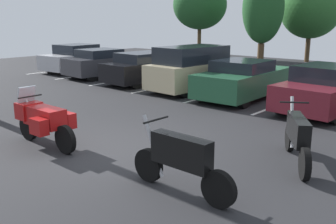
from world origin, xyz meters
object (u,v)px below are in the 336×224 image
(motorcycle_second, at_px, (180,160))
(car_silver, at_px, (80,58))
(motorcycle_touring, at_px, (43,119))
(car_black, at_px, (149,68))
(car_maroon, at_px, (330,89))
(motorcycle_third, at_px, (297,136))
(car_charcoal, at_px, (105,63))
(car_champagne, at_px, (194,69))
(car_green, at_px, (244,80))

(motorcycle_second, relative_size, car_silver, 0.48)
(motorcycle_touring, height_order, car_black, car_black)
(car_black, xyz_separation_m, car_maroon, (8.31, -0.14, 0.02))
(motorcycle_third, distance_m, car_black, 10.90)
(car_charcoal, relative_size, car_champagne, 0.97)
(motorcycle_touring, distance_m, car_champagne, 8.28)
(motorcycle_third, relative_size, car_silver, 0.43)
(motorcycle_third, bearing_deg, car_green, 129.58)
(car_champagne, distance_m, car_maroon, 5.56)
(car_maroon, bearing_deg, car_champagne, 179.88)
(motorcycle_second, height_order, car_silver, car_silver)
(car_charcoal, height_order, car_maroon, car_maroon)
(motorcycle_touring, xyz_separation_m, motorcycle_second, (4.08, 0.14, -0.04))
(motorcycle_touring, relative_size, car_charcoal, 0.51)
(car_charcoal, xyz_separation_m, car_green, (8.18, -0.08, -0.01))
(car_maroon, bearing_deg, car_charcoal, 179.64)
(motorcycle_second, relative_size, motorcycle_third, 1.11)
(car_black, relative_size, car_green, 1.01)
(motorcycle_third, xyz_separation_m, car_silver, (-15.31, 5.77, 0.13))
(car_silver, bearing_deg, car_black, -3.70)
(car_charcoal, bearing_deg, car_black, 1.28)
(car_charcoal, distance_m, car_champagne, 5.81)
(car_black, height_order, car_maroon, car_maroon)
(car_silver, height_order, car_green, car_silver)
(car_charcoal, xyz_separation_m, car_champagne, (5.81, -0.06, 0.21))
(motorcycle_second, height_order, car_green, car_green)
(car_black, distance_m, car_champagne, 2.77)
(motorcycle_touring, bearing_deg, car_silver, 140.13)
(car_champagne, bearing_deg, car_silver, 176.64)
(motorcycle_touring, bearing_deg, car_black, 118.50)
(car_silver, relative_size, car_green, 0.99)
(car_charcoal, bearing_deg, motorcycle_second, -34.64)
(car_champagne, bearing_deg, car_maroon, -0.12)
(car_silver, relative_size, car_black, 0.98)
(car_black, bearing_deg, car_green, -1.62)
(motorcycle_second, relative_size, car_black, 0.47)
(motorcycle_second, xyz_separation_m, motorcycle_third, (0.93, 2.68, -0.02))
(car_green, distance_m, car_maroon, 3.18)
(motorcycle_touring, bearing_deg, car_green, 85.29)
(car_silver, bearing_deg, motorcycle_second, -30.46)
(car_charcoal, relative_size, car_maroon, 0.92)
(car_charcoal, relative_size, car_black, 0.93)
(motorcycle_third, height_order, car_champagne, car_champagne)
(car_black, height_order, car_champagne, car_champagne)
(motorcycle_touring, xyz_separation_m, car_silver, (-10.30, 8.60, 0.08))
(motorcycle_second, distance_m, motorcycle_third, 2.84)
(car_charcoal, relative_size, car_green, 0.94)
(motorcycle_touring, xyz_separation_m, car_charcoal, (-7.51, 8.16, 0.06))
(car_silver, xyz_separation_m, car_charcoal, (2.79, -0.44, -0.01))
(car_charcoal, height_order, car_black, same)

